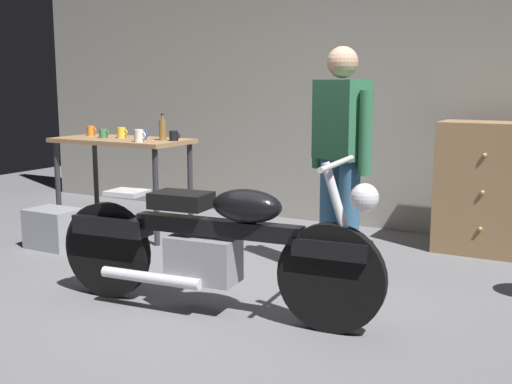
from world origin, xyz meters
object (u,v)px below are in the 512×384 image
(motorcycle, at_px, (213,243))
(mug_orange_travel, at_px, (91,131))
(storage_bin, at_px, (54,228))
(mug_white_ceramic, at_px, (139,136))
(mug_black_matte, at_px, (174,136))
(person_standing, at_px, (341,153))
(mug_yellow_tall, at_px, (121,133))
(wooden_dresser, at_px, (487,188))
(mug_blue_enamel, at_px, (143,135))
(bottle, at_px, (163,130))
(mug_green_speckled, at_px, (103,133))

(motorcycle, distance_m, mug_orange_travel, 2.87)
(storage_bin, bearing_deg, mug_white_ceramic, 45.98)
(mug_black_matte, bearing_deg, person_standing, -12.75)
(mug_yellow_tall, height_order, mug_orange_travel, mug_yellow_tall)
(person_standing, height_order, storage_bin, person_standing)
(motorcycle, relative_size, wooden_dresser, 1.99)
(wooden_dresser, distance_m, mug_yellow_tall, 3.32)
(wooden_dresser, height_order, mug_blue_enamel, wooden_dresser)
(person_standing, distance_m, bottle, 1.92)
(motorcycle, bearing_deg, bottle, 129.82)
(mug_blue_enamel, height_order, mug_yellow_tall, mug_yellow_tall)
(storage_bin, relative_size, mug_green_speckled, 4.08)
(mug_white_ceramic, bearing_deg, storage_bin, -134.02)
(storage_bin, relative_size, mug_black_matte, 3.98)
(mug_black_matte, bearing_deg, mug_green_speckled, -173.92)
(mug_blue_enamel, bearing_deg, person_standing, -9.57)
(motorcycle, relative_size, mug_blue_enamel, 21.13)
(storage_bin, bearing_deg, mug_green_speckled, 92.79)
(person_standing, distance_m, storage_bin, 2.63)
(wooden_dresser, distance_m, storage_bin, 3.71)
(mug_black_matte, relative_size, mug_blue_enamel, 1.07)
(wooden_dresser, height_order, mug_black_matte, wooden_dresser)
(mug_white_ceramic, bearing_deg, mug_black_matte, 50.53)
(mug_yellow_tall, xyz_separation_m, bottle, (0.49, -0.01, 0.05))
(mug_blue_enamel, distance_m, bottle, 0.21)
(wooden_dresser, distance_m, mug_green_speckled, 3.49)
(wooden_dresser, bearing_deg, mug_black_matte, -161.58)
(mug_orange_travel, bearing_deg, mug_blue_enamel, -6.92)
(mug_green_speckled, bearing_deg, bottle, 6.49)
(motorcycle, distance_m, wooden_dresser, 2.62)
(mug_white_ceramic, bearing_deg, motorcycle, -38.17)
(motorcycle, distance_m, mug_yellow_tall, 2.50)
(mug_black_matte, height_order, mug_green_speckled, mug_black_matte)
(mug_white_ceramic, distance_m, bottle, 0.25)
(mug_black_matte, xyz_separation_m, bottle, (-0.12, -0.01, 0.05))
(mug_green_speckled, distance_m, mug_yellow_tall, 0.17)
(wooden_dresser, distance_m, mug_blue_enamel, 3.06)
(storage_bin, bearing_deg, mug_yellow_tall, 81.60)
(storage_bin, xyz_separation_m, mug_white_ceramic, (0.53, 0.55, 0.79))
(motorcycle, distance_m, storage_bin, 2.21)
(mug_white_ceramic, bearing_deg, mug_green_speckled, 163.95)
(mug_white_ceramic, distance_m, mug_yellow_tall, 0.48)
(wooden_dresser, bearing_deg, motorcycle, -117.68)
(mug_blue_enamel, bearing_deg, mug_black_matte, 8.41)
(mug_green_speckled, distance_m, bottle, 0.65)
(storage_bin, relative_size, mug_white_ceramic, 3.71)
(mug_black_matte, bearing_deg, mug_yellow_tall, -179.97)
(person_standing, relative_size, mug_blue_enamel, 16.13)
(person_standing, bearing_deg, bottle, 12.91)
(motorcycle, height_order, mug_blue_enamel, motorcycle)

